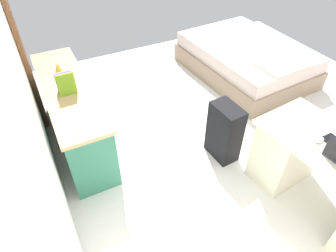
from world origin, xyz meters
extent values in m
plane|color=silver|center=(0.00, 0.00, 0.00)|extent=(5.33, 5.33, 0.00)
cube|color=silver|center=(0.00, 2.03, 1.28)|extent=(4.33, 0.10, 2.55)
cube|color=brown|center=(1.62, 1.95, 1.02)|extent=(0.88, 0.05, 2.04)
cube|color=beige|center=(-0.72, -0.10, 0.35)|extent=(0.45, 0.63, 0.69)
cube|color=#2D7056|center=(0.78, 1.65, 0.35)|extent=(1.76, 0.44, 0.70)
cube|color=tan|center=(0.78, 1.65, 0.72)|extent=(1.80, 0.48, 0.04)
cube|color=#275F49|center=(0.38, 1.43, 0.19)|extent=(0.67, 0.01, 0.24)
cube|color=#275F49|center=(1.18, 1.43, 0.19)|extent=(0.67, 0.01, 0.24)
cube|color=gray|center=(1.11, -1.05, 0.14)|extent=(1.98, 1.51, 0.28)
cube|color=beige|center=(1.11, -1.05, 0.38)|extent=(1.92, 1.45, 0.20)
cube|color=white|center=(0.44, -1.09, 0.53)|extent=(0.52, 0.71, 0.10)
cube|color=black|center=(-0.20, 0.28, 0.33)|extent=(0.37, 0.24, 0.66)
ellipsoid|color=white|center=(-0.99, -0.06, 0.74)|extent=(0.07, 0.11, 0.03)
cube|color=black|center=(-1.00, -0.16, 0.73)|extent=(0.07, 0.14, 0.01)
cube|color=#65931F|center=(0.62, 1.65, 0.86)|extent=(0.02, 0.17, 0.24)
cube|color=#4A861B|center=(0.66, 1.65, 0.83)|extent=(0.04, 0.17, 0.19)
cube|color=purple|center=(0.70, 1.65, 0.84)|extent=(0.03, 0.17, 0.20)
cube|color=slate|center=(0.74, 1.65, 0.84)|extent=(0.03, 0.17, 0.19)
cone|color=gold|center=(1.12, 1.65, 0.79)|extent=(0.08, 0.08, 0.11)
camera|label=1|loc=(-2.02, 1.88, 2.45)|focal=31.72mm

